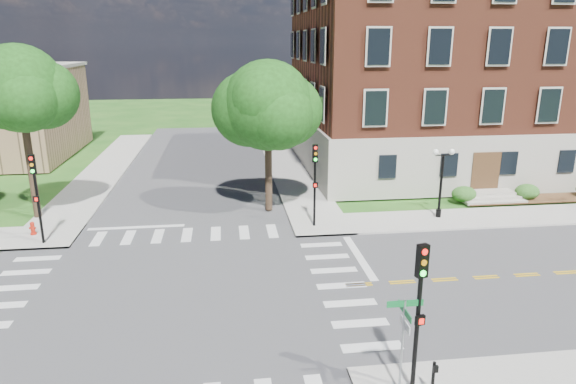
{
  "coord_description": "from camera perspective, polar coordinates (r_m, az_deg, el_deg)",
  "views": [
    {
      "loc": [
        2.25,
        -20.21,
        10.42
      ],
      "look_at": [
        5.34,
        4.2,
        3.2
      ],
      "focal_mm": 32.0,
      "sensor_mm": 36.0,
      "label": 1
    }
  ],
  "objects": [
    {
      "name": "ground",
      "position": [
        22.84,
        -12.28,
        -11.19
      ],
      "size": [
        160.0,
        160.0,
        0.0
      ],
      "primitive_type": "plane",
      "color": "#1C5116",
      "rests_on": "ground"
    },
    {
      "name": "road_ew",
      "position": [
        22.84,
        -12.28,
        -11.17
      ],
      "size": [
        90.0,
        12.0,
        0.01
      ],
      "primitive_type": "cube",
      "color": "#3D3D3F",
      "rests_on": "ground"
    },
    {
      "name": "road_ns",
      "position": [
        22.84,
        -12.28,
        -11.17
      ],
      "size": [
        12.0,
        90.0,
        0.01
      ],
      "primitive_type": "cube",
      "color": "#3D3D3F",
      "rests_on": "ground"
    },
    {
      "name": "sidewalk_ne",
      "position": [
        39.31,
        12.57,
        0.67
      ],
      "size": [
        34.0,
        34.0,
        0.12
      ],
      "color": "#9E9B93",
      "rests_on": "ground"
    },
    {
      "name": "crosswalk_east",
      "position": [
        23.27,
        5.96,
        -10.34
      ],
      "size": [
        2.2,
        10.2,
        0.02
      ],
      "primitive_type": null,
      "color": "silver",
      "rests_on": "ground"
    },
    {
      "name": "stop_bar_east",
      "position": [
        26.27,
        7.91,
        -7.18
      ],
      "size": [
        0.4,
        5.5,
        0.0
      ],
      "primitive_type": "cube",
      "color": "silver",
      "rests_on": "ground"
    },
    {
      "name": "main_building",
      "position": [
        47.52,
        20.58,
        12.84
      ],
      "size": [
        30.6,
        22.4,
        16.5
      ],
      "color": "#A79F93",
      "rests_on": "ground"
    },
    {
      "name": "tree_c",
      "position": [
        33.58,
        -27.66,
        10.09
      ],
      "size": [
        5.04,
        5.04,
        10.26
      ],
      "color": "black",
      "rests_on": "ground"
    },
    {
      "name": "tree_d",
      "position": [
        31.4,
        -2.26,
        9.55
      ],
      "size": [
        5.47,
        5.47,
        9.35
      ],
      "color": "black",
      "rests_on": "ground"
    },
    {
      "name": "traffic_signal_se",
      "position": [
        15.74,
        14.39,
        -11.56
      ],
      "size": [
        0.37,
        0.43,
        4.8
      ],
      "color": "black",
      "rests_on": "ground"
    },
    {
      "name": "traffic_signal_ne",
      "position": [
        29.1,
        3.02,
        1.94
      ],
      "size": [
        0.37,
        0.43,
        4.8
      ],
      "color": "black",
      "rests_on": "ground"
    },
    {
      "name": "traffic_signal_nw",
      "position": [
        29.5,
        -26.23,
        0.44
      ],
      "size": [
        0.37,
        0.44,
        4.8
      ],
      "color": "black",
      "rests_on": "ground"
    },
    {
      "name": "twin_lamp_west",
      "position": [
        32.1,
        16.68,
        1.41
      ],
      "size": [
        1.36,
        0.36,
        4.23
      ],
      "color": "black",
      "rests_on": "ground"
    },
    {
      "name": "street_sign_pole",
      "position": [
        16.0,
        12.73,
        -14.54
      ],
      "size": [
        1.1,
        1.1,
        3.1
      ],
      "color": "gray",
      "rests_on": "ground"
    },
    {
      "name": "push_button_post",
      "position": [
        16.82,
        15.86,
        -19.24
      ],
      "size": [
        0.14,
        0.21,
        1.2
      ],
      "color": "black",
      "rests_on": "ground"
    },
    {
      "name": "fire_hydrant",
      "position": [
        31.83,
        -26.5,
        -3.66
      ],
      "size": [
        0.35,
        0.35,
        0.75
      ],
      "color": "#B21D0D",
      "rests_on": "ground"
    }
  ]
}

